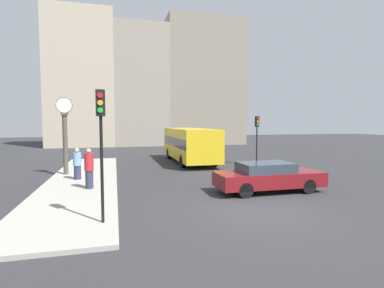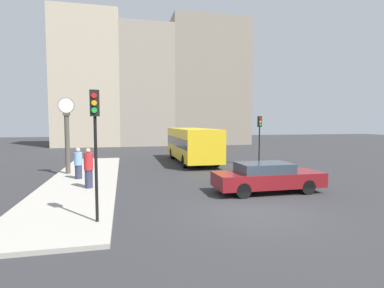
% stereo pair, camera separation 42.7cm
% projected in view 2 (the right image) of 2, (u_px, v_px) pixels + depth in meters
% --- Properties ---
extents(ground_plane, '(120.00, 120.00, 0.00)m').
position_uv_depth(ground_plane, '(255.00, 212.00, 10.27)').
color(ground_plane, '#2D2D30').
extents(sidewalk_corner, '(3.43, 18.32, 0.13)m').
position_uv_depth(sidewalk_corner, '(84.00, 180.00, 15.78)').
color(sidewalk_corner, '#A39E93').
rests_on(sidewalk_corner, ground_plane).
extents(building_row, '(26.08, 5.00, 17.40)m').
position_uv_depth(building_row, '(156.00, 83.00, 40.60)').
color(building_row, '#B7A88E').
rests_on(building_row, ground_plane).
extents(sedan_car, '(4.76, 1.74, 1.31)m').
position_uv_depth(sedan_car, '(267.00, 177.00, 13.16)').
color(sedan_car, maroon).
rests_on(sedan_car, ground_plane).
extents(bus_distant, '(2.56, 8.52, 2.61)m').
position_uv_depth(bus_distant, '(192.00, 143.00, 23.04)').
color(bus_distant, gold).
rests_on(bus_distant, ground_plane).
extents(traffic_light_near, '(0.26, 0.24, 3.88)m').
position_uv_depth(traffic_light_near, '(95.00, 128.00, 8.70)').
color(traffic_light_near, black).
rests_on(traffic_light_near, sidewalk_corner).
extents(traffic_light_far, '(0.26, 0.24, 3.52)m').
position_uv_depth(traffic_light_far, '(260.00, 130.00, 21.40)').
color(traffic_light_far, black).
rests_on(traffic_light_far, ground_plane).
extents(street_clock, '(0.89, 0.34, 4.36)m').
position_uv_depth(street_clock, '(67.00, 134.00, 17.13)').
color(street_clock, '#4C473D').
rests_on(street_clock, sidewalk_corner).
extents(pedestrian_blue_stripe, '(0.41, 0.41, 1.63)m').
position_uv_depth(pedestrian_blue_stripe, '(78.00, 164.00, 15.65)').
color(pedestrian_blue_stripe, '#2D334C').
rests_on(pedestrian_blue_stripe, sidewalk_corner).
extents(pedestrian_red_top, '(0.40, 0.40, 1.79)m').
position_uv_depth(pedestrian_red_top, '(89.00, 168.00, 13.43)').
color(pedestrian_red_top, '#2D334C').
rests_on(pedestrian_red_top, sidewalk_corner).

